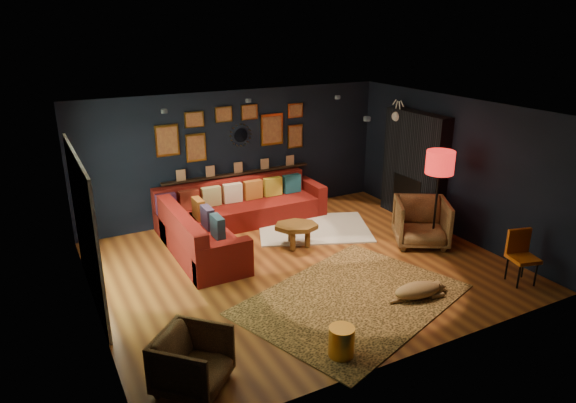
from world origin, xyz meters
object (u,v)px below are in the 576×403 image
sectional (227,219)px  coffee_table (296,228)px  armchair_left (192,359)px  orange_chair (521,252)px  gold_stool (341,342)px  floor_lamp (440,166)px  dog (418,288)px  armchair_right (422,220)px  pouf (198,238)px

sectional → coffee_table: sectional is taller
armchair_left → orange_chair: bearing=-44.8°
gold_stool → orange_chair: (3.53, 0.32, 0.30)m
coffee_table → armchair_left: 3.98m
gold_stool → floor_lamp: 4.02m
armchair_left → dog: 3.55m
floor_lamp → sectional: bearing=144.7°
gold_stool → orange_chair: size_ratio=0.47×
sectional → dog: bearing=-65.4°
sectional → orange_chair: size_ratio=4.03×
dog → armchair_left: bearing=-166.7°
sectional → orange_chair: bearing=-48.6°
gold_stool → floor_lamp: bearing=30.9°
armchair_left → armchair_right: armchair_right is taller
coffee_table → pouf: (-1.60, 0.76, -0.16)m
orange_chair → armchair_right: bearing=117.1°
coffee_table → orange_chair: bearing=-48.3°
coffee_table → armchair_left: size_ratio=1.30×
floor_lamp → pouf: bearing=153.4°
pouf → dog: pouf is taller
pouf → orange_chair: (4.07, -3.53, 0.30)m
floor_lamp → armchair_left: bearing=-161.9°
gold_stool → pouf: bearing=97.9°
sectional → dog: sectional is taller
orange_chair → pouf: bearing=153.7°
sectional → orange_chair: (3.38, -3.84, 0.17)m
orange_chair → floor_lamp: bearing=114.0°
gold_stool → dog: gold_stool is taller
armchair_left → floor_lamp: (5.03, 1.65, 1.13)m
sectional → floor_lamp: bearing=-35.3°
sectional → pouf: sectional is taller
sectional → armchair_left: bearing=-116.4°
coffee_table → armchair_right: bearing=-24.9°
sectional → armchair_left: (-1.92, -3.86, 0.05)m
coffee_table → armchair_right: size_ratio=1.04×
gold_stool → armchair_left: bearing=170.4°
sectional → armchair_right: size_ratio=3.64×
armchair_left → orange_chair: (5.30, 0.02, 0.12)m
armchair_right → floor_lamp: floor_lamp is taller
armchair_left → dog: (3.53, 0.33, -0.20)m
sectional → armchair_right: (2.98, -2.03, 0.15)m
coffee_table → dog: coffee_table is taller
coffee_table → dog: bearing=-74.2°
sectional → coffee_table: bearing=-49.4°
gold_stool → floor_lamp: (3.26, 1.95, 1.31)m
armchair_left → dog: armchair_left is taller
pouf → armchair_right: bearing=-25.1°
orange_chair → dog: bearing=-175.2°
armchair_left → gold_stool: 1.80m
coffee_table → floor_lamp: bearing=-27.4°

